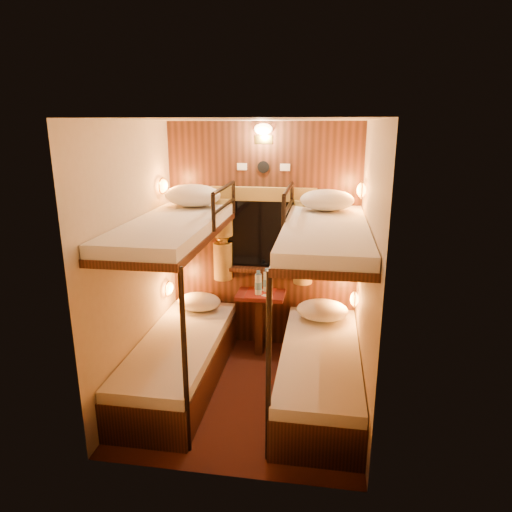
% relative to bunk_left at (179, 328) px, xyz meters
% --- Properties ---
extents(floor, '(2.10, 2.10, 0.00)m').
position_rel_bunk_left_xyz_m(floor, '(0.65, -0.07, -0.56)').
color(floor, '#3E1C10').
rests_on(floor, ground).
extents(ceiling, '(2.10, 2.10, 0.00)m').
position_rel_bunk_left_xyz_m(ceiling, '(0.65, -0.07, 1.84)').
color(ceiling, silver).
rests_on(ceiling, wall_back).
extents(wall_back, '(2.40, 0.00, 2.40)m').
position_rel_bunk_left_xyz_m(wall_back, '(0.65, 0.98, 0.64)').
color(wall_back, '#C6B293').
rests_on(wall_back, floor).
extents(wall_front, '(2.40, 0.00, 2.40)m').
position_rel_bunk_left_xyz_m(wall_front, '(0.65, -1.12, 0.64)').
color(wall_front, '#C6B293').
rests_on(wall_front, floor).
extents(wall_left, '(0.00, 2.40, 2.40)m').
position_rel_bunk_left_xyz_m(wall_left, '(-0.35, -0.07, 0.64)').
color(wall_left, '#C6B293').
rests_on(wall_left, floor).
extents(wall_right, '(0.00, 2.40, 2.40)m').
position_rel_bunk_left_xyz_m(wall_right, '(1.65, -0.07, 0.64)').
color(wall_right, '#C6B293').
rests_on(wall_right, floor).
extents(back_panel, '(2.00, 0.03, 2.40)m').
position_rel_bunk_left_xyz_m(back_panel, '(0.65, 0.97, 0.64)').
color(back_panel, black).
rests_on(back_panel, floor).
extents(bunk_left, '(0.72, 1.90, 1.82)m').
position_rel_bunk_left_xyz_m(bunk_left, '(0.00, 0.00, 0.00)').
color(bunk_left, black).
rests_on(bunk_left, floor).
extents(bunk_right, '(0.72, 1.90, 1.82)m').
position_rel_bunk_left_xyz_m(bunk_right, '(1.30, 0.00, 0.00)').
color(bunk_right, black).
rests_on(bunk_right, floor).
extents(window, '(1.00, 0.12, 0.79)m').
position_rel_bunk_left_xyz_m(window, '(0.65, 0.94, 0.62)').
color(window, black).
rests_on(window, back_panel).
extents(curtains, '(1.10, 0.22, 1.00)m').
position_rel_bunk_left_xyz_m(curtains, '(0.65, 0.90, 0.71)').
color(curtains, olive).
rests_on(curtains, back_panel).
extents(back_fixtures, '(0.54, 0.09, 0.48)m').
position_rel_bunk_left_xyz_m(back_fixtures, '(0.65, 0.93, 1.69)').
color(back_fixtures, black).
rests_on(back_fixtures, back_panel).
extents(reading_lamps, '(2.00, 0.20, 1.25)m').
position_rel_bunk_left_xyz_m(reading_lamps, '(0.65, 0.63, 0.68)').
color(reading_lamps, orange).
rests_on(reading_lamps, wall_left).
extents(table, '(0.50, 0.34, 0.66)m').
position_rel_bunk_left_xyz_m(table, '(0.65, 0.78, -0.14)').
color(table, maroon).
rests_on(table, floor).
extents(bottle_left, '(0.08, 0.08, 0.26)m').
position_rel_bunk_left_xyz_m(bottle_left, '(0.63, 0.74, 0.20)').
color(bottle_left, '#99BFE5').
rests_on(bottle_left, table).
extents(bottle_right, '(0.07, 0.07, 0.26)m').
position_rel_bunk_left_xyz_m(bottle_right, '(0.70, 0.85, 0.20)').
color(bottle_right, '#99BFE5').
rests_on(bottle_right, table).
extents(sachet_a, '(0.10, 0.09, 0.01)m').
position_rel_bunk_left_xyz_m(sachet_a, '(0.71, 0.70, 0.09)').
color(sachet_a, silver).
rests_on(sachet_a, table).
extents(sachet_b, '(0.10, 0.08, 0.01)m').
position_rel_bunk_left_xyz_m(sachet_b, '(0.67, 0.88, 0.09)').
color(sachet_b, silver).
rests_on(sachet_b, table).
extents(pillow_lower_left, '(0.47, 0.33, 0.18)m').
position_rel_bunk_left_xyz_m(pillow_lower_left, '(-0.00, 0.69, -0.01)').
color(pillow_lower_left, silver).
rests_on(pillow_lower_left, bunk_left).
extents(pillow_lower_right, '(0.52, 0.37, 0.21)m').
position_rel_bunk_left_xyz_m(pillow_lower_right, '(1.30, 0.63, 0.00)').
color(pillow_lower_right, silver).
rests_on(pillow_lower_right, bunk_right).
extents(pillow_upper_left, '(0.55, 0.40, 0.22)m').
position_rel_bunk_left_xyz_m(pillow_upper_left, '(-0.00, 0.61, 1.14)').
color(pillow_upper_left, silver).
rests_on(pillow_upper_left, bunk_left).
extents(pillow_upper_right, '(0.50, 0.36, 0.20)m').
position_rel_bunk_left_xyz_m(pillow_upper_right, '(1.30, 0.59, 1.13)').
color(pillow_upper_right, silver).
rests_on(pillow_upper_right, bunk_right).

